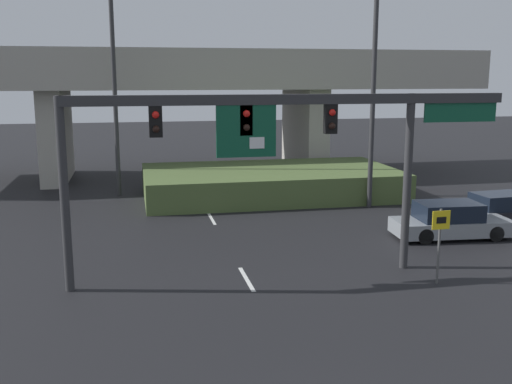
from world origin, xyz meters
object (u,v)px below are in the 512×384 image
signal_gantry (277,132)px  parked_sedan_near_right (450,221)px  parked_sedan_mid_right (502,210)px  speed_limit_sign (440,235)px  highway_light_pole_near (113,58)px  highway_light_pole_far (376,17)px

signal_gantry → parked_sedan_near_right: signal_gantry is taller
parked_sedan_near_right → parked_sedan_mid_right: (3.39, 1.55, -0.03)m
speed_limit_sign → highway_light_pole_near: highway_light_pole_near is taller
signal_gantry → highway_light_pole_far: size_ratio=0.81×
parked_sedan_near_right → highway_light_pole_near: bearing=142.4°
signal_gantry → speed_limit_sign: 6.11m
highway_light_pole_far → speed_limit_sign: bearing=-101.4°
signal_gantry → highway_light_pole_far: 12.61m
speed_limit_sign → parked_sedan_near_right: 6.04m
signal_gantry → speed_limit_sign: signal_gantry is taller
highway_light_pole_near → parked_sedan_mid_right: 20.99m
signal_gantry → parked_sedan_mid_right: (11.55, 4.82, -4.16)m
highway_light_pole_near → highway_light_pole_far: (12.46, -5.87, 1.84)m
speed_limit_sign → parked_sedan_mid_right: 9.39m
speed_limit_sign → highway_light_pole_near: size_ratio=0.17×
parked_sedan_mid_right → speed_limit_sign: bearing=-139.3°
highway_light_pole_near → parked_sedan_mid_right: bearing=-31.7°
highway_light_pole_far → highway_light_pole_near: bearing=154.8°
highway_light_pole_far → signal_gantry: bearing=-127.2°
signal_gantry → highway_light_pole_far: (7.13, 9.38, 4.50)m
highway_light_pole_near → parked_sedan_mid_right: size_ratio=3.15×
signal_gantry → parked_sedan_mid_right: 13.19m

